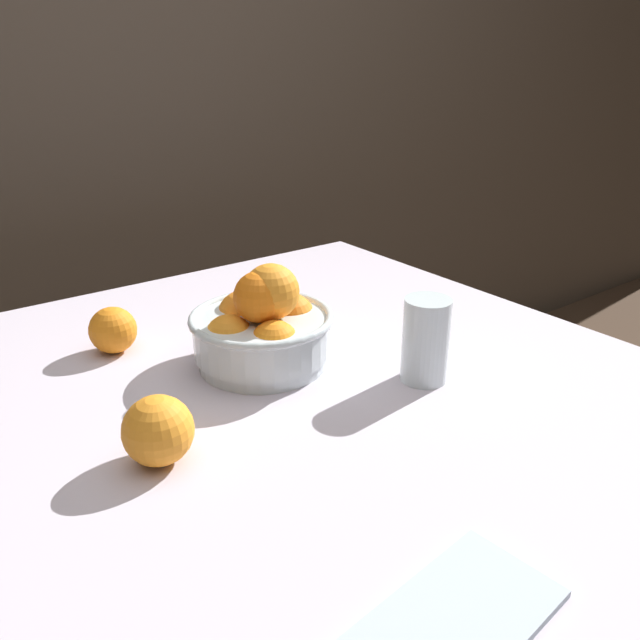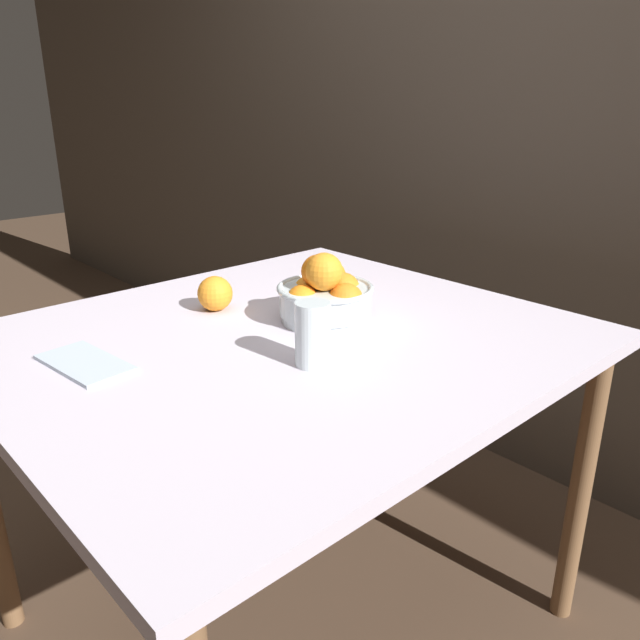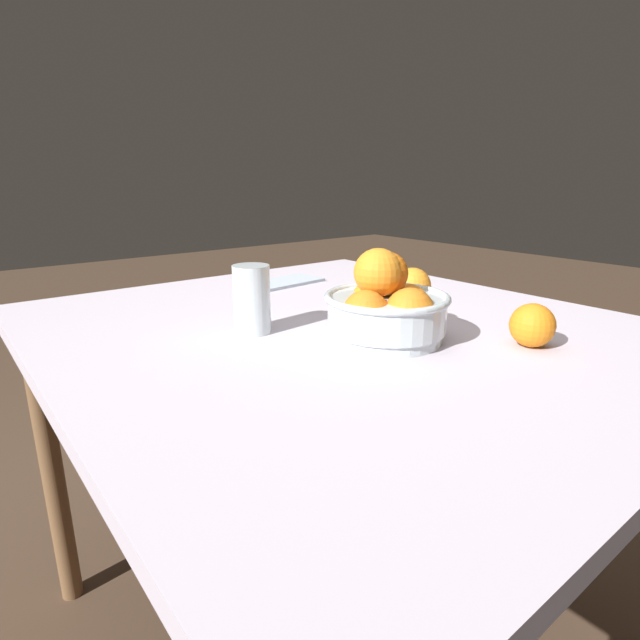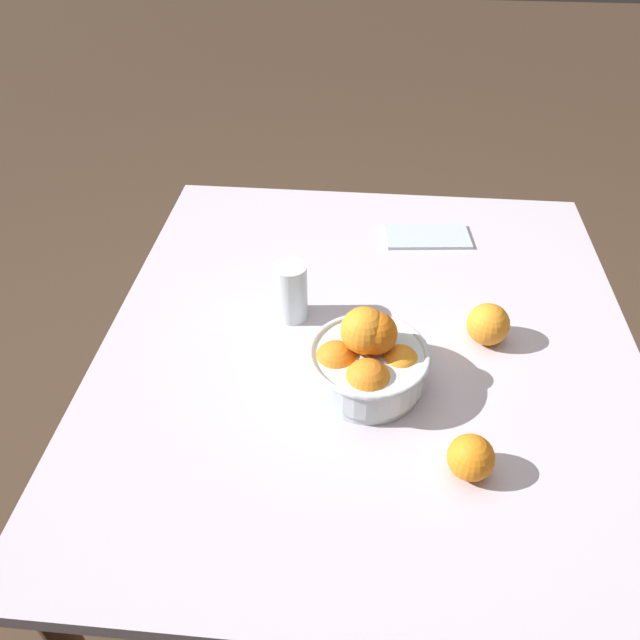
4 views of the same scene
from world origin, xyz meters
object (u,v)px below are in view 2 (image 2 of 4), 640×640
fruit_bowl (326,296)px  juice_glass (313,337)px  orange_loose_front (215,293)px  orange_loose_near_bowl (332,275)px

fruit_bowl → juice_glass: 0.24m
juice_glass → orange_loose_front: (-0.39, 0.04, -0.02)m
orange_loose_near_bowl → orange_loose_front: 0.32m
juice_glass → orange_loose_near_bowl: 0.48m
fruit_bowl → orange_loose_near_bowl: (-0.17, 0.18, -0.02)m
orange_loose_near_bowl → orange_loose_front: orange_loose_front is taller
juice_glass → orange_loose_near_bowl: bearing=132.3°
fruit_bowl → orange_loose_near_bowl: size_ratio=2.92×
orange_loose_near_bowl → orange_loose_front: size_ratio=0.90×
juice_glass → orange_loose_near_bowl: juice_glass is taller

